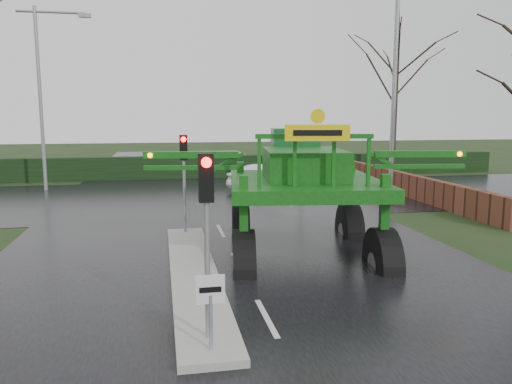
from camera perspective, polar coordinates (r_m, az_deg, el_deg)
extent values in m
plane|color=black|center=(10.68, 1.21, -14.26)|extent=(140.00, 140.00, 0.00)
cube|color=black|center=(20.16, -4.72, -3.24)|extent=(14.00, 80.00, 0.02)
cube|color=black|center=(26.03, -6.14, -0.54)|extent=(80.00, 12.00, 0.02)
cube|color=gray|center=(13.28, -7.10, -9.26)|extent=(1.20, 10.00, 0.16)
cube|color=black|center=(33.85, -7.28, 2.85)|extent=(44.00, 0.90, 1.50)
cube|color=#592D1E|center=(28.75, 15.19, 1.28)|extent=(0.40, 20.00, 1.20)
cylinder|color=gray|center=(8.88, -5.19, -14.68)|extent=(0.07, 0.07, 1.00)
cube|color=silver|center=(8.66, -5.25, -11.03)|extent=(0.50, 0.04, 0.50)
cube|color=black|center=(8.64, -5.23, -11.07)|extent=(0.38, 0.01, 0.10)
cylinder|color=gray|center=(8.98, -5.61, -6.96)|extent=(0.10, 0.10, 3.50)
cube|color=black|center=(8.72, -5.74, 1.62)|extent=(0.26, 0.22, 0.85)
sphere|color=#FF0C07|center=(8.56, -5.69, 3.38)|extent=(0.18, 0.18, 0.18)
cylinder|color=gray|center=(17.30, -8.19, 0.59)|extent=(0.10, 0.10, 3.50)
cube|color=black|center=(17.17, -8.29, 5.05)|extent=(0.26, 0.22, 0.85)
sphere|color=#FF0C07|center=(17.02, -8.29, 5.97)|extent=(0.18, 0.18, 0.18)
cylinder|color=gray|center=(30.92, 5.30, 4.19)|extent=(0.10, 0.10, 3.50)
cube|color=black|center=(30.85, 5.34, 6.69)|extent=(0.26, 0.22, 0.85)
sphere|color=#FF0C07|center=(30.96, 5.28, 7.22)|extent=(0.18, 0.18, 0.18)
cylinder|color=gray|center=(24.07, 15.47, 10.38)|extent=(0.20, 0.20, 10.00)
cylinder|color=gray|center=(30.32, -23.42, 9.58)|extent=(0.20, 0.20, 10.00)
cylinder|color=gray|center=(30.65, -22.44, 18.48)|extent=(3.52, 0.14, 0.14)
cube|color=gray|center=(30.36, -19.00, 18.53)|extent=(0.65, 0.30, 0.20)
cylinder|color=black|center=(34.13, 15.61, 9.79)|extent=(0.32, 0.32, 10.00)
cone|color=black|center=(34.76, 16.02, 19.39)|extent=(0.24, 0.24, 2.50)
cylinder|color=black|center=(15.64, -8.75, -2.79)|extent=(0.88, 2.22, 2.16)
cylinder|color=#595B56|center=(15.64, -8.75, -2.79)|extent=(0.73, 0.83, 0.76)
cube|color=#0E490D|center=(15.43, -8.87, 2.13)|extent=(0.27, 0.27, 2.48)
cylinder|color=black|center=(15.73, 5.49, -2.65)|extent=(0.88, 2.22, 2.16)
cylinder|color=#595B56|center=(15.73, 5.49, -2.65)|extent=(0.73, 0.83, 0.76)
cube|color=#0E490D|center=(15.52, 5.56, 2.24)|extent=(0.27, 0.27, 2.48)
cylinder|color=black|center=(11.88, -10.58, -6.51)|extent=(0.88, 2.22, 2.16)
cylinder|color=#595B56|center=(11.88, -10.58, -6.51)|extent=(0.73, 0.83, 0.76)
cube|color=#0E490D|center=(11.60, -10.77, -0.07)|extent=(0.27, 0.27, 2.48)
cylinder|color=black|center=(12.00, 8.25, -6.29)|extent=(0.88, 2.22, 2.16)
cylinder|color=#595B56|center=(12.00, 8.25, -6.29)|extent=(0.73, 0.83, 0.76)
cube|color=#0E490D|center=(11.73, 8.39, 0.09)|extent=(0.27, 0.27, 2.48)
cube|color=#0E490D|center=(13.35, -1.43, 4.25)|extent=(5.19, 5.74, 0.38)
cube|color=#0E490D|center=(13.54, -1.47, 6.83)|extent=(2.79, 3.53, 0.97)
cube|color=#104822|center=(15.69, -1.70, 8.46)|extent=(1.78, 1.50, 1.40)
cube|color=#0E490D|center=(11.60, -1.21, 11.31)|extent=(3.23, 0.56, 0.13)
cube|color=#0E490D|center=(13.24, -16.66, 8.06)|extent=(2.81, 0.57, 0.19)
sphere|color=orange|center=(13.46, -21.74, 7.81)|extent=(0.15, 0.15, 0.15)
cube|color=#0E490D|center=(13.44, 13.66, 8.18)|extent=(2.81, 0.57, 0.19)
sphere|color=orange|center=(13.72, 18.59, 7.98)|extent=(0.15, 0.15, 0.15)
cube|color=yellow|center=(11.17, -1.13, 11.97)|extent=(1.72, 0.30, 0.43)
cube|color=black|center=(11.17, -1.13, 11.97)|extent=(1.29, 0.18, 0.15)
cylinder|color=yellow|center=(11.21, -1.14, 14.17)|extent=(0.39, 0.09, 0.39)
imported|color=white|center=(27.76, 1.38, 0.07)|extent=(4.68, 2.85, 1.46)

